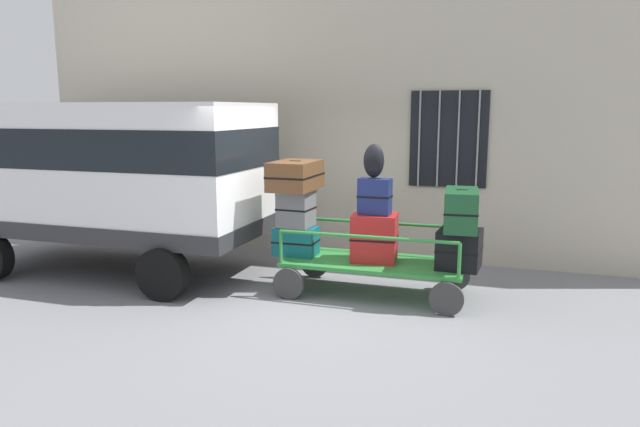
{
  "coord_description": "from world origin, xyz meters",
  "views": [
    {
      "loc": [
        2.36,
        -6.91,
        2.46
      ],
      "look_at": [
        -0.04,
        0.47,
        1.07
      ],
      "focal_mm": 32.6,
      "sensor_mm": 36.0,
      "label": 1
    }
  ],
  "objects_px": {
    "backpack": "(374,161)",
    "suitcase_left_bottom": "(296,241)",
    "suitcase_midleft_bottom": "(375,237)",
    "suitcase_left_top": "(295,175)",
    "luggage_cart": "(374,267)",
    "suitcase_midleft_middle": "(375,196)",
    "suitcase_left_middle": "(296,208)",
    "suitcase_center_bottom": "(459,249)",
    "suitcase_center_middle": "(461,210)",
    "van": "(113,169)"
  },
  "relations": [
    {
      "from": "suitcase_center_bottom",
      "to": "suitcase_left_middle",
      "type": "bearing_deg",
      "value": 179.88
    },
    {
      "from": "suitcase_left_bottom",
      "to": "suitcase_left_top",
      "type": "height_order",
      "value": "suitcase_left_top"
    },
    {
      "from": "luggage_cart",
      "to": "suitcase_midleft_middle",
      "type": "bearing_deg",
      "value": -90.0
    },
    {
      "from": "suitcase_midleft_bottom",
      "to": "suitcase_midleft_middle",
      "type": "distance_m",
      "value": 0.56
    },
    {
      "from": "luggage_cart",
      "to": "suitcase_midleft_bottom",
      "type": "bearing_deg",
      "value": 90.0
    },
    {
      "from": "suitcase_left_top",
      "to": "suitcase_midleft_bottom",
      "type": "relative_size",
      "value": 1.37
    },
    {
      "from": "suitcase_left_middle",
      "to": "suitcase_midleft_bottom",
      "type": "bearing_deg",
      "value": 0.56
    },
    {
      "from": "suitcase_center_middle",
      "to": "backpack",
      "type": "relative_size",
      "value": 2.0
    },
    {
      "from": "suitcase_left_top",
      "to": "suitcase_center_bottom",
      "type": "height_order",
      "value": "suitcase_left_top"
    },
    {
      "from": "luggage_cart",
      "to": "suitcase_center_bottom",
      "type": "height_order",
      "value": "suitcase_center_bottom"
    },
    {
      "from": "suitcase_center_bottom",
      "to": "suitcase_midleft_middle",
      "type": "bearing_deg",
      "value": -179.48
    },
    {
      "from": "suitcase_midleft_bottom",
      "to": "backpack",
      "type": "xyz_separation_m",
      "value": [
        -0.03,
        -0.0,
        1.02
      ]
    },
    {
      "from": "suitcase_left_bottom",
      "to": "van",
      "type": "bearing_deg",
      "value": -179.04
    },
    {
      "from": "van",
      "to": "suitcase_center_bottom",
      "type": "height_order",
      "value": "van"
    },
    {
      "from": "van",
      "to": "suitcase_left_bottom",
      "type": "relative_size",
      "value": 7.73
    },
    {
      "from": "van",
      "to": "suitcase_midleft_bottom",
      "type": "bearing_deg",
      "value": 1.02
    },
    {
      "from": "suitcase_midleft_bottom",
      "to": "backpack",
      "type": "distance_m",
      "value": 1.02
    },
    {
      "from": "van",
      "to": "suitcase_center_middle",
      "type": "xyz_separation_m",
      "value": [
        5.12,
        0.07,
        -0.36
      ]
    },
    {
      "from": "suitcase_left_bottom",
      "to": "suitcase_center_middle",
      "type": "distance_m",
      "value": 2.28
    },
    {
      "from": "suitcase_center_middle",
      "to": "suitcase_midleft_middle",
      "type": "bearing_deg",
      "value": -178.5
    },
    {
      "from": "backpack",
      "to": "suitcase_center_bottom",
      "type": "bearing_deg",
      "value": -0.72
    },
    {
      "from": "suitcase_left_top",
      "to": "suitcase_midleft_middle",
      "type": "height_order",
      "value": "suitcase_left_top"
    },
    {
      "from": "luggage_cart",
      "to": "suitcase_left_bottom",
      "type": "xyz_separation_m",
      "value": [
        -1.11,
        -0.01,
        0.28
      ]
    },
    {
      "from": "suitcase_left_middle",
      "to": "suitcase_midleft_middle",
      "type": "bearing_deg",
      "value": -0.77
    },
    {
      "from": "suitcase_center_bottom",
      "to": "suitcase_midleft_bottom",
      "type": "bearing_deg",
      "value": 179.19
    },
    {
      "from": "luggage_cart",
      "to": "suitcase_center_middle",
      "type": "relative_size",
      "value": 2.79
    },
    {
      "from": "suitcase_midleft_middle",
      "to": "backpack",
      "type": "bearing_deg",
      "value": 138.77
    },
    {
      "from": "suitcase_left_middle",
      "to": "suitcase_left_top",
      "type": "height_order",
      "value": "suitcase_left_top"
    },
    {
      "from": "luggage_cart",
      "to": "backpack",
      "type": "height_order",
      "value": "backpack"
    },
    {
      "from": "suitcase_midleft_bottom",
      "to": "suitcase_midleft_middle",
      "type": "xyz_separation_m",
      "value": [
        -0.0,
        -0.03,
        0.56
      ]
    },
    {
      "from": "suitcase_center_bottom",
      "to": "suitcase_center_middle",
      "type": "height_order",
      "value": "suitcase_center_middle"
    },
    {
      "from": "suitcase_left_middle",
      "to": "backpack",
      "type": "bearing_deg",
      "value": 0.5
    },
    {
      "from": "suitcase_left_bottom",
      "to": "suitcase_left_middle",
      "type": "xyz_separation_m",
      "value": [
        0.0,
        0.01,
        0.46
      ]
    },
    {
      "from": "suitcase_midleft_middle",
      "to": "suitcase_left_middle",
      "type": "bearing_deg",
      "value": 179.23
    },
    {
      "from": "van",
      "to": "suitcase_center_middle",
      "type": "bearing_deg",
      "value": 0.84
    },
    {
      "from": "suitcase_center_middle",
      "to": "backpack",
      "type": "height_order",
      "value": "backpack"
    },
    {
      "from": "suitcase_center_middle",
      "to": "backpack",
      "type": "xyz_separation_m",
      "value": [
        -1.13,
        -0.0,
        0.58
      ]
    },
    {
      "from": "suitcase_midleft_middle",
      "to": "backpack",
      "type": "height_order",
      "value": "backpack"
    },
    {
      "from": "luggage_cart",
      "to": "backpack",
      "type": "xyz_separation_m",
      "value": [
        -0.03,
        0.01,
        1.42
      ]
    },
    {
      "from": "suitcase_left_bottom",
      "to": "suitcase_center_bottom",
      "type": "height_order",
      "value": "suitcase_center_bottom"
    },
    {
      "from": "suitcase_midleft_middle",
      "to": "van",
      "type": "bearing_deg",
      "value": -179.35
    },
    {
      "from": "luggage_cart",
      "to": "suitcase_center_middle",
      "type": "distance_m",
      "value": 1.39
    },
    {
      "from": "suitcase_midleft_bottom",
      "to": "suitcase_left_top",
      "type": "bearing_deg",
      "value": -178.62
    },
    {
      "from": "van",
      "to": "suitcase_left_bottom",
      "type": "distance_m",
      "value": 3.05
    },
    {
      "from": "suitcase_midleft_bottom",
      "to": "suitcase_left_middle",
      "type": "bearing_deg",
      "value": -179.44
    },
    {
      "from": "luggage_cart",
      "to": "backpack",
      "type": "bearing_deg",
      "value": 164.99
    },
    {
      "from": "backpack",
      "to": "suitcase_left_bottom",
      "type": "bearing_deg",
      "value": -178.87
    },
    {
      "from": "suitcase_center_bottom",
      "to": "backpack",
      "type": "bearing_deg",
      "value": 179.28
    },
    {
      "from": "suitcase_left_middle",
      "to": "suitcase_center_bottom",
      "type": "bearing_deg",
      "value": -0.12
    },
    {
      "from": "luggage_cart",
      "to": "suitcase_center_bottom",
      "type": "distance_m",
      "value": 1.15
    }
  ]
}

